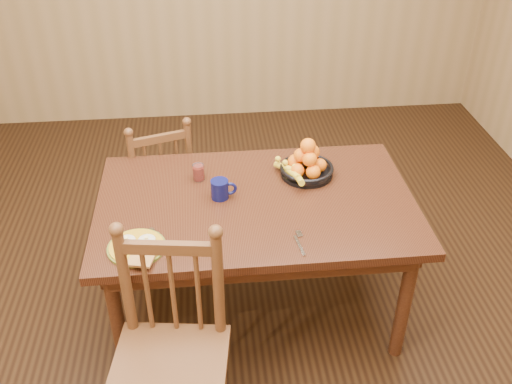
{
  "coord_description": "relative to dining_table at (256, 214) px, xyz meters",
  "views": [
    {
      "loc": [
        -0.23,
        -2.34,
        2.4
      ],
      "look_at": [
        0.0,
        0.0,
        0.8
      ],
      "focal_mm": 40.0,
      "sensor_mm": 36.0,
      "label": 1
    }
  ],
  "objects": [
    {
      "name": "juice_glass",
      "position": [
        -0.28,
        0.22,
        0.13
      ],
      "size": [
        0.06,
        0.06,
        0.09
      ],
      "color": "silver",
      "rests_on": "dining_table"
    },
    {
      "name": "room",
      "position": [
        0.0,
        0.0,
        0.68
      ],
      "size": [
        4.52,
        5.02,
        2.72
      ],
      "color": "black",
      "rests_on": "ground"
    },
    {
      "name": "spoon",
      "position": [
        -0.51,
        -0.23,
        0.09
      ],
      "size": [
        0.05,
        0.16,
        0.01
      ],
      "rotation": [
        0.0,
        0.0,
        -0.31
      ],
      "color": "silver",
      "rests_on": "dining_table"
    },
    {
      "name": "fork",
      "position": [
        0.16,
        -0.35,
        0.09
      ],
      "size": [
        0.05,
        0.18,
        0.0
      ],
      "rotation": [
        0.0,
        0.0,
        0.15
      ],
      "color": "silver",
      "rests_on": "dining_table"
    },
    {
      "name": "chair_far",
      "position": [
        -0.54,
        0.68,
        -0.23
      ],
      "size": [
        0.5,
        0.49,
        0.9
      ],
      "rotation": [
        0.0,
        0.0,
        3.43
      ],
      "color": "#4E2E17",
      "rests_on": "ground"
    },
    {
      "name": "coffee_mug",
      "position": [
        -0.18,
        0.04,
        0.14
      ],
      "size": [
        0.13,
        0.09,
        0.1
      ],
      "color": "#0B0E3F",
      "rests_on": "dining_table"
    },
    {
      "name": "dining_table",
      "position": [
        0.0,
        0.0,
        0.0
      ],
      "size": [
        1.6,
        1.0,
        0.75
      ],
      "color": "black",
      "rests_on": "ground"
    },
    {
      "name": "fruit_bowl",
      "position": [
        0.29,
        0.21,
        0.15
      ],
      "size": [
        0.32,
        0.32,
        0.22
      ],
      "color": "black",
      "rests_on": "dining_table"
    },
    {
      "name": "chair_near",
      "position": [
        -0.43,
        -0.74,
        -0.16
      ],
      "size": [
        0.53,
        0.51,
        1.04
      ],
      "rotation": [
        0.0,
        0.0,
        -0.14
      ],
      "color": "#4E2E17",
      "rests_on": "ground"
    },
    {
      "name": "breakfast_plate",
      "position": [
        -0.57,
        -0.33,
        0.1
      ],
      "size": [
        0.26,
        0.3,
        0.04
      ],
      "color": "#59601E",
      "rests_on": "dining_table"
    }
  ]
}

